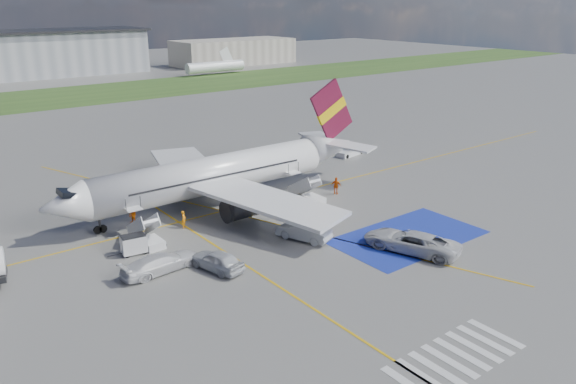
# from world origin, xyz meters

# --- Properties ---
(ground) EXTENTS (400.00, 400.00, 0.00)m
(ground) POSITION_xyz_m (0.00, 0.00, 0.00)
(ground) COLOR #60605E
(ground) RESTS_ON ground
(grass_strip) EXTENTS (400.00, 30.00, 0.01)m
(grass_strip) POSITION_xyz_m (0.00, 95.00, 0.01)
(grass_strip) COLOR #2D4C1E
(grass_strip) RESTS_ON ground
(taxiway_line_main) EXTENTS (120.00, 0.20, 0.01)m
(taxiway_line_main) POSITION_xyz_m (0.00, 12.00, 0.01)
(taxiway_line_main) COLOR gold
(taxiway_line_main) RESTS_ON ground
(taxiway_line_cross) EXTENTS (0.20, 60.00, 0.01)m
(taxiway_line_cross) POSITION_xyz_m (-5.00, -10.00, 0.01)
(taxiway_line_cross) COLOR gold
(taxiway_line_cross) RESTS_ON ground
(taxiway_line_diag) EXTENTS (20.71, 56.45, 0.01)m
(taxiway_line_diag) POSITION_xyz_m (0.00, 12.00, 0.01)
(taxiway_line_diag) COLOR gold
(taxiway_line_diag) RESTS_ON ground
(staging_box) EXTENTS (14.00, 8.00, 0.01)m
(staging_box) POSITION_xyz_m (10.00, -4.00, 0.01)
(staging_box) COLOR #192C9B
(staging_box) RESTS_ON ground
(crosswalk) EXTENTS (9.00, 4.00, 0.01)m
(crosswalk) POSITION_xyz_m (-1.80, -18.00, 0.01)
(crosswalk) COLOR silver
(crosswalk) RESTS_ON ground
(terminal_centre) EXTENTS (48.00, 18.00, 12.00)m
(terminal_centre) POSITION_xyz_m (20.00, 135.00, 6.00)
(terminal_centre) COLOR gray
(terminal_centre) RESTS_ON ground
(terminal_east) EXTENTS (40.00, 16.00, 8.00)m
(terminal_east) POSITION_xyz_m (75.00, 128.00, 4.00)
(terminal_east) COLOR gray
(terminal_east) RESTS_ON ground
(airliner) EXTENTS (36.81, 32.95, 11.92)m
(airliner) POSITION_xyz_m (1.51, 14.00, 3.39)
(airliner) COLOR silver
(airliner) RESTS_ON ground
(airstairs_fwd) EXTENTS (1.90, 5.20, 3.60)m
(airstairs_fwd) POSITION_xyz_m (-9.50, 8.70, 0.62)
(airstairs_fwd) COLOR silver
(airstairs_fwd) RESTS_ON ground
(airstairs_aft) EXTENTS (1.90, 5.20, 3.60)m
(airstairs_aft) POSITION_xyz_m (9.00, 8.70, 0.62)
(airstairs_aft) COLOR silver
(airstairs_aft) RESTS_ON ground
(gpu_cart) EXTENTS (2.22, 1.59, 1.72)m
(gpu_cart) POSITION_xyz_m (-11.30, 7.87, 0.77)
(gpu_cart) COLOR silver
(gpu_cart) RESTS_ON ground
(belt_loader) EXTENTS (5.04, 2.56, 1.46)m
(belt_loader) POSITION_xyz_m (25.49, 19.87, 0.36)
(belt_loader) COLOR silver
(belt_loader) RESTS_ON ground
(car_silver_a) EXTENTS (3.03, 5.15, 1.65)m
(car_silver_a) POSITION_xyz_m (-7.21, 0.97, 0.82)
(car_silver_a) COLOR silver
(car_silver_a) RESTS_ON ground
(car_silver_b) EXTENTS (3.52, 5.37, 1.67)m
(car_silver_b) POSITION_xyz_m (2.05, 1.36, 0.84)
(car_silver_b) COLOR #ACB0B4
(car_silver_b) RESTS_ON ground
(van_white_a) EXTENTS (4.84, 6.87, 2.35)m
(van_white_a) POSITION_xyz_m (7.83, -6.17, 1.18)
(van_white_a) COLOR silver
(van_white_a) RESTS_ON ground
(van_white_b) EXTENTS (5.19, 2.46, 1.97)m
(van_white_b) POSITION_xyz_m (-10.88, 3.44, 0.99)
(van_white_b) COLOR silver
(van_white_b) RESTS_ON ground
(crew_fwd) EXTENTS (0.72, 0.73, 1.70)m
(crew_fwd) POSITION_xyz_m (-5.22, 10.46, 0.85)
(crew_fwd) COLOR orange
(crew_fwd) RESTS_ON ground
(crew_nose) EXTENTS (0.91, 0.99, 1.65)m
(crew_nose) POSITION_xyz_m (-8.60, 14.47, 0.82)
(crew_nose) COLOR orange
(crew_nose) RESTS_ON ground
(crew_aft) EXTENTS (1.02, 1.23, 1.97)m
(crew_aft) POSITION_xyz_m (12.75, 8.81, 0.98)
(crew_aft) COLOR #E25A0B
(crew_aft) RESTS_ON ground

